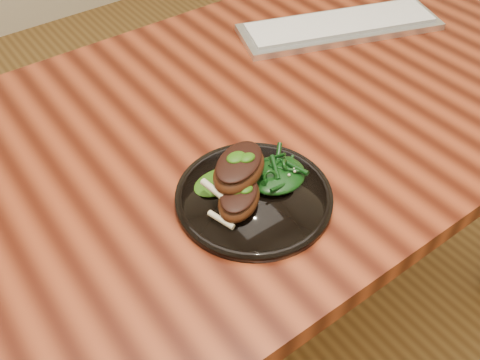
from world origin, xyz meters
The scene contains 7 objects.
desk centered at (0.00, 0.00, 0.67)m, with size 1.60×0.80×0.75m.
plate centered at (-0.06, -0.18, 0.76)m, with size 0.24×0.24×0.01m.
lamb_chop_front centered at (-0.09, -0.19, 0.78)m, with size 0.11×0.10×0.04m.
lamb_chop_back centered at (-0.07, -0.16, 0.81)m, with size 0.13×0.11×0.05m.
herb_smear centered at (-0.09, -0.13, 0.77)m, with size 0.08×0.06×0.01m, color #153F06.
greens_heap centered at (-0.01, -0.18, 0.78)m, with size 0.10×0.09×0.04m.
keyboard centered at (0.42, 0.12, 0.76)m, with size 0.48×0.28×0.02m.
Camera 1 is at (-0.41, -0.63, 1.36)m, focal length 40.00 mm.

